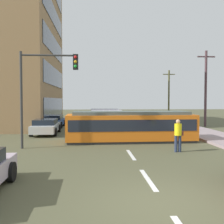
# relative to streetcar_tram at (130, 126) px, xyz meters

# --- Properties ---
(ground_plane) EXTENTS (120.00, 120.00, 0.00)m
(ground_plane) POSITION_rel_streetcar_tram_xyz_m (-0.56, -0.23, -1.00)
(ground_plane) COLOR #4F4E35
(lane_stripe_1) EXTENTS (0.16, 2.40, 0.01)m
(lane_stripe_1) POSITION_rel_streetcar_tram_xyz_m (-0.56, -8.23, -0.99)
(lane_stripe_1) COLOR silver
(lane_stripe_1) RESTS_ON ground
(lane_stripe_2) EXTENTS (0.16, 2.40, 0.01)m
(lane_stripe_2) POSITION_rel_streetcar_tram_xyz_m (-0.56, -4.23, -0.99)
(lane_stripe_2) COLOR silver
(lane_stripe_2) RESTS_ON ground
(lane_stripe_3) EXTENTS (0.16, 2.40, 0.01)m
(lane_stripe_3) POSITION_rel_streetcar_tram_xyz_m (-0.56, 6.00, -0.99)
(lane_stripe_3) COLOR silver
(lane_stripe_3) RESTS_ON ground
(lane_stripe_4) EXTENTS (0.16, 2.40, 0.01)m
(lane_stripe_4) POSITION_rel_streetcar_tram_xyz_m (-0.56, 12.00, -0.99)
(lane_stripe_4) COLOR silver
(lane_stripe_4) RESTS_ON ground
(streetcar_tram) EXTENTS (8.17, 2.71, 1.93)m
(streetcar_tram) POSITION_rel_streetcar_tram_xyz_m (0.00, 0.00, 0.00)
(streetcar_tram) COLOR orange
(streetcar_tram) RESTS_ON ground
(city_bus) EXTENTS (2.62, 5.10, 1.82)m
(city_bus) POSITION_rel_streetcar_tram_xyz_m (-1.33, 6.67, 0.04)
(city_bus) COLOR #B1ADBD
(city_bus) RESTS_ON ground
(pedestrian_crossing) EXTENTS (0.50, 0.36, 1.67)m
(pedestrian_crossing) POSITION_rel_streetcar_tram_xyz_m (1.94, -3.68, -0.05)
(pedestrian_crossing) COLOR #26314B
(pedestrian_crossing) RESTS_ON ground
(parked_sedan_mid) EXTENTS (2.03, 4.46, 1.19)m
(parked_sedan_mid) POSITION_rel_streetcar_tram_xyz_m (-6.07, 3.96, -0.37)
(parked_sedan_mid) COLOR #B9BFC2
(parked_sedan_mid) RESTS_ON ground
(parked_sedan_far) EXTENTS (2.10, 4.39, 1.19)m
(parked_sedan_far) POSITION_rel_streetcar_tram_xyz_m (-6.32, 9.48, -0.37)
(parked_sedan_far) COLOR navy
(parked_sedan_far) RESTS_ON ground
(traffic_light_mast) EXTENTS (3.16, 0.33, 5.29)m
(traffic_light_mast) POSITION_rel_streetcar_tram_xyz_m (-5.07, -2.12, 2.72)
(traffic_light_mast) COLOR #333333
(traffic_light_mast) RESTS_ON ground
(utility_pole_mid) EXTENTS (1.80, 0.24, 7.61)m
(utility_pole_mid) POSITION_rel_streetcar_tram_xyz_m (8.91, 9.08, 2.98)
(utility_pole_mid) COLOR #4C3439
(utility_pole_mid) RESTS_ON ground
(utility_pole_far) EXTENTS (1.80, 0.24, 7.10)m
(utility_pole_far) POSITION_rel_streetcar_tram_xyz_m (8.86, 21.91, 2.73)
(utility_pole_far) COLOR brown
(utility_pole_far) RESTS_ON ground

